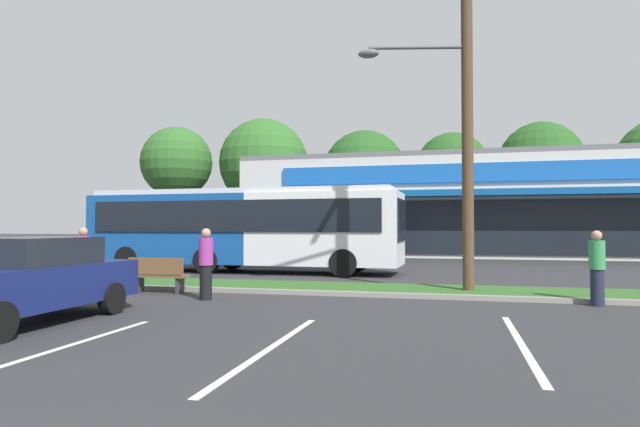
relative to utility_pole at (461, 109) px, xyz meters
The scene contains 18 objects.
grass_median 5.93m from the utility_pole, behind, with size 56.00×2.20×0.12m, color #2D5B23.
curb_lip 6.01m from the utility_pole, 163.19° to the right, with size 56.00×0.24×0.12m, color gray.
parking_stripe_1 11.00m from the utility_pole, 126.14° to the right, with size 0.12×4.80×0.01m, color silver.
parking_stripe_2 9.05m from the utility_pole, 111.98° to the right, with size 0.12×4.80×0.01m, color silver.
parking_stripe_3 7.65m from the utility_pole, 82.84° to the right, with size 0.12×4.80×0.01m, color silver.
storefront_building 22.43m from the utility_pole, 86.41° to the left, with size 28.78×13.60×6.16m.
tree_far_left 37.90m from the utility_pole, 130.05° to the left, with size 6.39×6.39×10.82m.
tree_left 35.14m from the utility_pole, 118.45° to the left, with size 7.98×7.98×11.54m.
tree_mid_left 34.20m from the utility_pole, 103.36° to the left, with size 7.46×7.46×10.54m.
tree_mid 32.30m from the utility_pole, 90.28° to the left, with size 6.32×6.32×9.86m.
tree_mid_right 30.26m from the utility_pole, 77.59° to the left, with size 6.40×6.40×9.92m.
utility_pole is the anchor object (origin of this frame).
city_bus 10.34m from the utility_pole, 147.69° to the left, with size 12.68×2.95×3.25m.
bus_stop_bench 9.19m from the utility_pole, 168.38° to the right, with size 1.60×0.45×0.95m.
car_2 10.83m from the utility_pole, 141.01° to the right, with size 1.87×4.53×1.57m.
pedestrian_near_bench 5.15m from the utility_pole, 25.66° to the right, with size 0.34×0.34×1.69m.
pedestrian_by_pole 10.95m from the utility_pole, 169.03° to the right, with size 0.35×0.35×1.76m.
pedestrian_mid 7.71m from the utility_pole, 157.37° to the right, with size 0.35×0.35×1.74m.
Camera 1 is at (3.16, -0.65, 1.76)m, focal length 29.91 mm.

